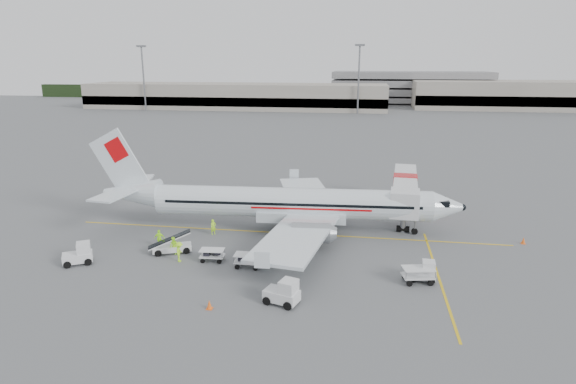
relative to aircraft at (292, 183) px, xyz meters
name	(u,v)px	position (x,y,z in m)	size (l,w,h in m)	color
ground	(285,233)	(-0.60, -0.95, -5.06)	(360.00, 360.00, 0.00)	#56595B
stripe_lead	(285,233)	(-0.60, -0.95, -5.06)	(44.00, 0.20, 0.01)	yellow
stripe_cross	(438,276)	(13.40, -8.95, -5.06)	(0.20, 20.00, 0.01)	yellow
terminal_west	(236,96)	(-40.60, 129.05, -0.56)	(110.00, 22.00, 9.00)	gray
terminal_east	(539,95)	(69.40, 144.05, -0.06)	(90.00, 26.00, 10.00)	gray
parking_garage	(410,87)	(24.40, 159.05, 1.94)	(62.00, 24.00, 14.00)	slate
treeline	(349,94)	(-0.60, 174.05, -2.06)	(300.00, 3.00, 6.00)	black
mast_west	(144,79)	(-70.60, 117.05, 5.94)	(3.20, 1.20, 22.00)	slate
mast_center	(359,80)	(4.40, 117.05, 5.94)	(3.20, 1.20, 22.00)	slate
aircraft	(292,183)	(0.00, 0.00, 0.00)	(36.74, 28.80, 10.13)	white
jet_bridge	(404,195)	(11.75, 7.56, -2.79)	(3.25, 17.31, 4.54)	silver
belt_loader	(172,240)	(-9.94, -7.60, -3.82)	(4.60, 1.72, 2.49)	silver
tug_fore	(422,270)	(11.96, -9.96, -4.24)	(2.13, 1.22, 1.64)	silver
tug_mid	(282,291)	(1.57, -15.49, -4.11)	(2.46, 1.41, 1.90)	silver
tug_aft	(77,254)	(-16.98, -11.34, -4.14)	(2.40, 1.38, 1.86)	silver
cart_loaded_a	(248,261)	(-2.33, -9.70, -4.48)	(2.25, 1.33, 1.18)	silver
cart_loaded_b	(212,255)	(-5.71, -8.95, -4.52)	(2.08, 1.23, 1.09)	silver
cart_empty_a	(277,249)	(-0.34, -6.69, -4.46)	(2.31, 1.37, 1.21)	silver
cart_empty_b	(418,275)	(11.61, -10.48, -4.43)	(2.42, 1.43, 1.26)	silver
cone_nose	(523,240)	(22.46, -0.25, -4.73)	(0.41, 0.41, 0.67)	#FF6117
cone_port	(331,194)	(3.00, 13.77, -4.77)	(0.37, 0.37, 0.60)	#FF6117
cone_stbd	(209,304)	(-3.32, -17.10, -4.71)	(0.43, 0.43, 0.70)	#FF6117
crew_a	(213,227)	(-7.66, -2.45, -4.27)	(0.58, 0.38, 1.58)	#A5EB1F
crew_b	(174,246)	(-9.63, -7.97, -4.26)	(0.79, 0.61, 1.62)	#A5EB1F
crew_c	(179,252)	(-8.49, -9.48, -4.17)	(1.16, 0.67, 1.79)	#A5EB1F
crew_d	(159,238)	(-11.62, -6.51, -4.22)	(0.99, 0.41, 1.70)	#A5EB1F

